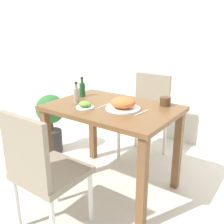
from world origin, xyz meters
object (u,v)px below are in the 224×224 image
at_px(chair_far, 147,112).
at_px(food_plate, 123,104).
at_px(side_plate, 85,105).
at_px(chair_near, 42,168).
at_px(condiment_bottle, 82,89).
at_px(sauce_bottle, 77,95).
at_px(drink_cup, 165,101).
at_px(potted_plant_left, 51,118).

distance_m(chair_far, food_plate, 0.80).
bearing_deg(side_plate, chair_far, 84.12).
height_order(chair_far, side_plate, chair_far).
bearing_deg(chair_near, condiment_bottle, -66.58).
xyz_separation_m(food_plate, sauce_bottle, (-0.41, -0.09, 0.03)).
bearing_deg(drink_cup, condiment_bottle, -166.64).
bearing_deg(condiment_bottle, potted_plant_left, 172.40).
relative_size(food_plate, side_plate, 1.88).
bearing_deg(sauce_bottle, side_plate, -23.76).
distance_m(food_plate, potted_plant_left, 1.13).
relative_size(chair_near, food_plate, 3.20).
distance_m(chair_far, potted_plant_left, 1.04).
xyz_separation_m(chair_near, condiment_bottle, (-0.34, 0.79, 0.32)).
height_order(chair_far, potted_plant_left, chair_far).
height_order(chair_far, sauce_bottle, sauce_bottle).
height_order(side_plate, sauce_bottle, sauce_bottle).
relative_size(condiment_bottle, potted_plant_left, 0.28).
distance_m(sauce_bottle, condiment_bottle, 0.21).
bearing_deg(food_plate, chair_far, 103.11).
xyz_separation_m(condiment_bottle, potted_plant_left, (-0.54, 0.07, -0.41)).
bearing_deg(condiment_bottle, side_plate, -45.15).
distance_m(chair_near, food_plate, 0.77).
height_order(drink_cup, condiment_bottle, condiment_bottle).
relative_size(chair_far, condiment_bottle, 4.78).
bearing_deg(potted_plant_left, chair_near, -44.40).
height_order(chair_near, chair_far, same).
xyz_separation_m(chair_near, chair_far, (-0.00, 1.42, 0.00)).
relative_size(food_plate, sauce_bottle, 1.49).
xyz_separation_m(chair_far, potted_plant_left, (-0.88, -0.55, -0.09)).
height_order(chair_far, condiment_bottle, condiment_bottle).
xyz_separation_m(food_plate, side_plate, (-0.26, -0.15, -0.02)).
distance_m(food_plate, condiment_bottle, 0.52).
relative_size(food_plate, drink_cup, 3.14).
bearing_deg(side_plate, potted_plant_left, 157.71).
bearing_deg(chair_far, potted_plant_left, -147.84).
xyz_separation_m(drink_cup, condiment_bottle, (-0.74, -0.18, 0.03)).
bearing_deg(side_plate, sauce_bottle, 156.24).
bearing_deg(chair_far, food_plate, -76.89).
xyz_separation_m(side_plate, drink_cup, (0.49, 0.43, 0.01)).
distance_m(side_plate, condiment_bottle, 0.36).
relative_size(sauce_bottle, condiment_bottle, 1.00).
xyz_separation_m(chair_far, food_plate, (0.17, -0.73, 0.29)).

